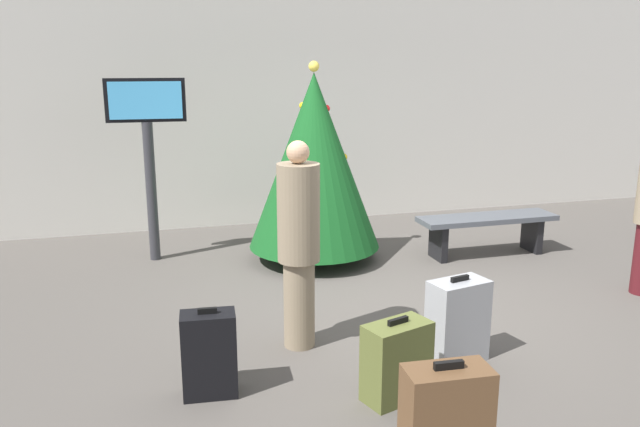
{
  "coord_description": "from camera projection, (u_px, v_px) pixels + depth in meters",
  "views": [
    {
      "loc": [
        -2.2,
        -5.14,
        2.27
      ],
      "look_at": [
        -0.67,
        0.29,
        0.9
      ],
      "focal_mm": 35.49,
      "sensor_mm": 36.0,
      "label": 1
    }
  ],
  "objects": [
    {
      "name": "waiting_bench",
      "position": [
        487.0,
        225.0,
        7.49
      ],
      "size": [
        1.67,
        0.44,
        0.48
      ],
      "color": "#4C5159",
      "rests_on": "ground_plane"
    },
    {
      "name": "flight_info_kiosk",
      "position": [
        148.0,
        136.0,
        7.07
      ],
      "size": [
        0.87,
        0.13,
        2.08
      ],
      "color": "#333338",
      "rests_on": "ground_plane"
    },
    {
      "name": "suitcase_0",
      "position": [
        458.0,
        321.0,
        4.85
      ],
      "size": [
        0.49,
        0.35,
        0.68
      ],
      "color": "#9EA0A5",
      "rests_on": "ground_plane"
    },
    {
      "name": "suitcase_2",
      "position": [
        397.0,
        361.0,
        4.3
      ],
      "size": [
        0.51,
        0.37,
        0.59
      ],
      "color": "#59602D",
      "rests_on": "ground_plane"
    },
    {
      "name": "holiday_tree",
      "position": [
        314.0,
        161.0,
        7.13
      ],
      "size": [
        1.5,
        1.5,
        2.26
      ],
      "color": "#4C3319",
      "rests_on": "ground_plane"
    },
    {
      "name": "traveller_0",
      "position": [
        299.0,
        241.0,
        4.97
      ],
      "size": [
        0.36,
        0.36,
        1.68
      ],
      "color": "gray",
      "rests_on": "ground_plane"
    },
    {
      "name": "ground_plane",
      "position": [
        398.0,
        309.0,
        5.92
      ],
      "size": [
        16.0,
        16.0,
        0.0
      ],
      "primitive_type": "plane",
      "color": "#514C47"
    },
    {
      "name": "back_wall",
      "position": [
        302.0,
        99.0,
        8.89
      ],
      "size": [
        16.0,
        0.2,
        3.47
      ],
      "primitive_type": "cube",
      "color": "beige",
      "rests_on": "ground_plane"
    },
    {
      "name": "suitcase_1",
      "position": [
        209.0,
        354.0,
        4.34
      ],
      "size": [
        0.39,
        0.25,
        0.64
      ],
      "color": "black",
      "rests_on": "ground_plane"
    }
  ]
}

